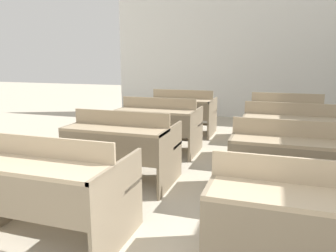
% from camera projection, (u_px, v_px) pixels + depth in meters
% --- Properties ---
extents(wall_back, '(6.05, 0.06, 2.89)m').
position_uv_depth(wall_back, '(240.00, 55.00, 7.50)').
color(wall_back, silver).
rests_on(wall_back, ground_plane).
extents(bench_front_left, '(1.12, 0.80, 0.82)m').
position_uv_depth(bench_front_left, '(51.00, 185.00, 2.46)').
color(bench_front_left, gray).
rests_on(bench_front_left, ground_plane).
extents(bench_front_right, '(1.12, 0.80, 0.82)m').
position_uv_depth(bench_front_right, '(305.00, 219.00, 1.94)').
color(bench_front_right, '#81725B').
rests_on(bench_front_right, ground_plane).
extents(bench_second_left, '(1.12, 0.80, 0.82)m').
position_uv_depth(bench_second_left, '(122.00, 145.00, 3.63)').
color(bench_second_left, '#786952').
rests_on(bench_second_left, ground_plane).
extents(bench_second_right, '(1.12, 0.80, 0.82)m').
position_uv_depth(bench_second_right, '(291.00, 159.00, 3.11)').
color(bench_second_right, '#7A6B54').
rests_on(bench_second_right, ground_plane).
extents(bench_third_left, '(1.12, 0.80, 0.82)m').
position_uv_depth(bench_third_left, '(159.00, 123.00, 4.82)').
color(bench_third_left, '#7D6E57').
rests_on(bench_third_left, ground_plane).
extents(bench_third_right, '(1.12, 0.80, 0.82)m').
position_uv_depth(bench_third_right, '(288.00, 132.00, 4.27)').
color(bench_third_right, '#7F7059').
rests_on(bench_third_right, ground_plane).
extents(bench_back_left, '(1.12, 0.80, 0.82)m').
position_uv_depth(bench_back_left, '(183.00, 111.00, 6.00)').
color(bench_back_left, '#7C6D56').
rests_on(bench_back_left, ground_plane).
extents(bench_back_right, '(1.12, 0.80, 0.82)m').
position_uv_depth(bench_back_right, '(286.00, 116.00, 5.43)').
color(bench_back_right, gray).
rests_on(bench_back_right, ground_plane).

